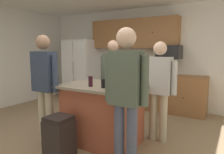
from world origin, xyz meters
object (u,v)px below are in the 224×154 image
Objects in this scene: person_guest_left at (113,77)px; refrigerator at (81,70)px; trash_bin at (59,138)px; person_guest_by_door at (159,85)px; person_guest_right at (126,91)px; glass_pilsner at (103,84)px; microwave_over_range at (169,52)px; person_elder_center at (45,81)px; tumbler_amber at (111,85)px; glass_stout_tall at (91,81)px; kitchen_island at (103,114)px.

refrigerator is at bearing -144.56° from person_guest_left.
person_guest_by_door is at bearing 52.09° from trash_bin.
person_guest_right is 0.67m from glass_pilsner.
person_guest_right is (0.31, -2.88, -0.41)m from microwave_over_range.
person_guest_by_door is 1.86m from person_elder_center.
trash_bin is at bearing -17.31° from person_guest_left.
person_guest_left is at bearing 91.25° from trash_bin.
tumbler_amber reaches higher than trash_bin.
glass_pilsner is at bearing -45.64° from refrigerator.
refrigerator is 3.19× the size of microwave_over_range.
person_guest_by_door is at bearing 50.04° from glass_pilsner.
microwave_over_range is 3.52× the size of glass_stout_tall.
person_guest_right is (-0.05, -1.09, 0.09)m from person_guest_by_door.
glass_pilsner is (-0.25, -2.52, -0.43)m from microwave_over_range.
glass_pilsner is at bearing 0.67° from glass_stout_tall.
glass_pilsner is 0.81× the size of glass_stout_tall.
person_elder_center is 1.16m from tumbler_amber.
person_guest_right is at bearing 10.80° from trash_bin.
person_elder_center is 1.01m from glass_pilsner.
refrigerator reaches higher than trash_bin.
refrigerator is 3.21m from glass_stout_tall.
person_elder_center is 12.70× the size of tumbler_amber.
microwave_over_range is at bearing 87.88° from tumbler_amber.
person_guest_left is at bearing -15.58° from person_guest_right.
person_guest_by_door is 1.12m from glass_stout_tall.
kitchen_island is 0.97m from person_guest_left.
person_elder_center reaches higher than microwave_over_range.
glass_stout_tall is (0.76, 0.23, 0.02)m from person_elder_center.
glass_stout_tall is (-0.79, 0.36, 0.00)m from person_guest_right.
refrigerator is 4.01m from person_guest_right.
person_guest_by_door is (0.36, -1.79, -0.50)m from microwave_over_range.
person_guest_left is 1.68m from trash_bin.
tumbler_amber is (2.51, -2.44, 0.13)m from refrigerator.
microwave_over_range is at bearing 79.19° from glass_stout_tall.
person_guest_left is 1.02m from glass_stout_tall.
person_guest_right is at bearing -43.55° from refrigerator.
microwave_over_range is 0.44× the size of kitchen_island.
glass_pilsner is at bearing 4.00° from person_guest_left.
glass_pilsner reaches higher than kitchen_island.
kitchen_island is at bearing 0.00° from person_guest_right.
glass_stout_tall reaches higher than tumbler_amber.
person_guest_right reaches higher than trash_bin.
glass_pilsner is at bearing 5.80° from person_guest_right.
glass_pilsner is (0.15, -0.21, 0.54)m from kitchen_island.
person_guest_right is 11.16× the size of glass_stout_tall.
person_guest_right reaches higher than kitchen_island.
person_guest_left is 0.97× the size of person_elder_center.
person_guest_left reaches higher than glass_pilsner.
glass_stout_tall is 0.92m from trash_bin.
refrigerator is at bearing 135.70° from tumbler_amber.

